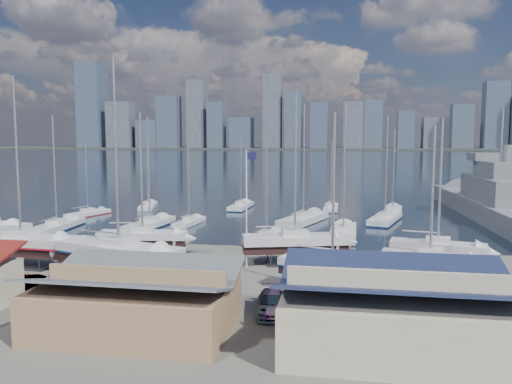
% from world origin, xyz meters
% --- Properties ---
extents(ground, '(1400.00, 1400.00, 0.00)m').
position_xyz_m(ground, '(0.00, -10.00, 0.00)').
color(ground, '#605E59').
rests_on(ground, ground).
extents(water, '(1400.00, 600.00, 0.40)m').
position_xyz_m(water, '(0.00, 300.00, -0.15)').
color(water, '#182237').
rests_on(water, ground).
extents(far_shore, '(1400.00, 80.00, 2.20)m').
position_xyz_m(far_shore, '(0.00, 560.00, 1.10)').
color(far_shore, '#2D332D').
rests_on(far_shore, ground).
extents(skyline, '(639.14, 43.80, 107.69)m').
position_xyz_m(skyline, '(-7.83, 553.76, 39.09)').
color(skyline, '#475166').
rests_on(skyline, far_shore).
extents(shed_grey, '(12.60, 8.40, 4.17)m').
position_xyz_m(shed_grey, '(0.00, -26.00, 2.15)').
color(shed_grey, '#8C6B4C').
rests_on(shed_grey, ground).
extents(shed_blue, '(13.65, 9.45, 4.71)m').
position_xyz_m(shed_blue, '(16.00, -26.00, 2.42)').
color(shed_blue, '#BFB293').
rests_on(shed_blue, ground).
extents(sailboat_cradle_1, '(11.40, 3.78, 18.00)m').
position_xyz_m(sailboat_cradle_1, '(-17.37, -12.69, 2.17)').
color(sailboat_cradle_1, '#2D2D33').
rests_on(sailboat_cradle_1, ground).
extents(sailboat_cradle_2, '(9.31, 3.73, 14.87)m').
position_xyz_m(sailboat_cradle_2, '(-7.53, -6.85, 2.02)').
color(sailboat_cradle_2, '#2D2D33').
rests_on(sailboat_cradle_2, ground).
extents(sailboat_cradle_3, '(12.41, 6.90, 19.08)m').
position_xyz_m(sailboat_cradle_3, '(-6.27, -15.16, 2.23)').
color(sailboat_cradle_3, '#2D2D33').
rests_on(sailboat_cradle_3, ground).
extents(sailboat_cradle_4, '(10.54, 5.44, 16.52)m').
position_xyz_m(sailboat_cradle_4, '(8.33, -7.14, 2.10)').
color(sailboat_cradle_4, '#2D2D33').
rests_on(sailboat_cradle_4, ground).
extents(sailboat_cradle_5, '(8.99, 5.37, 14.20)m').
position_xyz_m(sailboat_cradle_5, '(12.12, -15.90, 1.98)').
color(sailboat_cradle_5, '#2D2D33').
rests_on(sailboat_cradle_5, ground).
extents(sailboat_cradle_6, '(8.97, 4.11, 14.14)m').
position_xyz_m(sailboat_cradle_6, '(21.72, -7.00, 1.98)').
color(sailboat_cradle_6, '#2D2D33').
rests_on(sailboat_cradle_6, ground).
extents(sailboat_cradle_7, '(8.28, 3.69, 13.28)m').
position_xyz_m(sailboat_cradle_7, '(20.28, -11.58, 1.94)').
color(sailboat_cradle_7, '#2D2D33').
rests_on(sailboat_cradle_7, ground).
extents(sailboat_moored_0, '(3.59, 10.85, 16.00)m').
position_xyz_m(sailboat_moored_0, '(-24.84, 5.46, 0.31)').
color(sailboat_moored_0, black).
rests_on(sailboat_moored_0, water).
extents(sailboat_moored_1, '(4.62, 8.30, 11.96)m').
position_xyz_m(sailboat_moored_1, '(-27.03, 17.80, 0.31)').
color(sailboat_moored_1, black).
rests_on(sailboat_moored_1, water).
extents(sailboat_moored_2, '(4.51, 8.95, 13.02)m').
position_xyz_m(sailboat_moored_2, '(-20.88, 27.68, 0.32)').
color(sailboat_moored_2, black).
rests_on(sailboat_moored_2, water).
extents(sailboat_moored_3, '(4.13, 10.94, 15.97)m').
position_xyz_m(sailboat_moored_3, '(-13.25, 9.39, 0.31)').
color(sailboat_moored_3, black).
rests_on(sailboat_moored_3, water).
extents(sailboat_moored_4, '(2.86, 7.99, 11.82)m').
position_xyz_m(sailboat_moored_4, '(-8.63, 12.68, 0.33)').
color(sailboat_moored_4, black).
rests_on(sailboat_moored_4, water).
extents(sailboat_moored_5, '(3.12, 9.56, 14.11)m').
position_xyz_m(sailboat_moored_5, '(-4.63, 30.03, 0.31)').
color(sailboat_moored_5, black).
rests_on(sailboat_moored_5, water).
extents(sailboat_moored_6, '(4.50, 8.70, 12.53)m').
position_xyz_m(sailboat_moored_6, '(3.99, 2.97, 0.31)').
color(sailboat_moored_6, black).
rests_on(sailboat_moored_6, water).
extents(sailboat_moored_7, '(6.99, 12.38, 18.03)m').
position_xyz_m(sailboat_moored_7, '(7.34, 16.67, 0.33)').
color(sailboat_moored_7, black).
rests_on(sailboat_moored_7, water).
extents(sailboat_moored_8, '(2.44, 8.42, 12.55)m').
position_xyz_m(sailboat_moored_8, '(11.01, 31.02, 0.31)').
color(sailboat_moored_8, black).
rests_on(sailboat_moored_8, water).
extents(sailboat_moored_9, '(3.47, 11.27, 16.88)m').
position_xyz_m(sailboat_moored_9, '(13.06, 7.21, 0.32)').
color(sailboat_moored_9, black).
rests_on(sailboat_moored_9, water).
extents(sailboat_moored_10, '(6.01, 11.36, 16.36)m').
position_xyz_m(sailboat_moored_10, '(19.13, 19.48, 0.31)').
color(sailboat_moored_10, black).
rests_on(sailboat_moored_10, water).
extents(sailboat_moored_11, '(3.98, 9.94, 14.44)m').
position_xyz_m(sailboat_moored_11, '(21.06, 28.25, 0.31)').
color(sailboat_moored_11, black).
rests_on(sailboat_moored_11, water).
extents(naval_ship_east, '(9.66, 52.26, 18.69)m').
position_xyz_m(naval_ship_east, '(36.35, 25.50, 1.67)').
color(naval_ship_east, slate).
rests_on(naval_ship_east, water).
extents(naval_ship_west, '(8.63, 41.34, 17.70)m').
position_xyz_m(naval_ship_west, '(43.97, 51.74, 1.66)').
color(naval_ship_west, slate).
rests_on(naval_ship_west, water).
extents(car_a, '(2.98, 4.25, 1.34)m').
position_xyz_m(car_a, '(-13.42, -20.07, 0.67)').
color(car_a, gray).
rests_on(car_a, ground).
extents(car_b, '(4.68, 3.07, 1.46)m').
position_xyz_m(car_b, '(-10.58, -20.45, 0.73)').
color(car_b, gray).
rests_on(car_b, ground).
extents(car_c, '(2.99, 5.24, 1.38)m').
position_xyz_m(car_c, '(0.56, -18.81, 0.69)').
color(car_c, gray).
rests_on(car_c, ground).
extents(car_d, '(2.55, 5.18, 1.45)m').
position_xyz_m(car_d, '(8.04, -21.47, 0.72)').
color(car_d, gray).
rests_on(car_d, ground).
extents(flagpole, '(0.99, 0.12, 11.17)m').
position_xyz_m(flagpole, '(4.01, -9.33, 6.38)').
color(flagpole, white).
rests_on(flagpole, ground).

